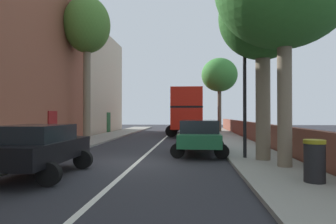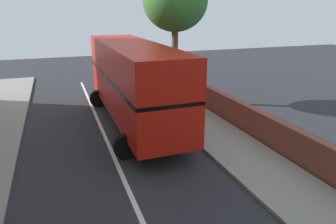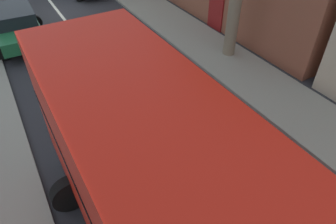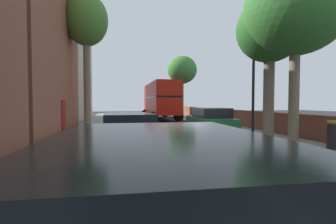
% 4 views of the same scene
% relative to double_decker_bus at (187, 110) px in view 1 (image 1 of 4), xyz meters
% --- Properties ---
extents(ground_plane, '(84.00, 84.00, 0.00)m').
position_rel_double_decker_bus_xyz_m(ground_plane, '(-1.70, -16.36, -2.35)').
color(ground_plane, '#28282D').
extents(road_centre_line, '(0.16, 54.00, 0.01)m').
position_rel_double_decker_bus_xyz_m(road_centre_line, '(-1.70, -16.36, -2.35)').
color(road_centre_line, silver).
rests_on(road_centre_line, ground).
extents(sidewalk_left, '(2.60, 60.00, 0.12)m').
position_rel_double_decker_bus_xyz_m(sidewalk_left, '(-6.60, -16.36, -2.29)').
color(sidewalk_left, gray).
rests_on(sidewalk_left, ground).
extents(sidewalk_right, '(2.60, 60.00, 0.12)m').
position_rel_double_decker_bus_xyz_m(sidewalk_right, '(3.20, -16.36, -2.29)').
color(sidewalk_right, gray).
rests_on(sidewalk_right, ground).
extents(boundary_wall_right, '(0.36, 54.00, 1.33)m').
position_rel_double_decker_bus_xyz_m(boundary_wall_right, '(4.75, -16.36, -1.69)').
color(boundary_wall_right, brown).
rests_on(boundary_wall_right, ground).
extents(double_decker_bus, '(3.61, 10.71, 4.06)m').
position_rel_double_decker_bus_xyz_m(double_decker_bus, '(0.00, 0.00, 0.00)').
color(double_decker_bus, red).
rests_on(double_decker_bus, ground).
extents(parked_car_black_left_2, '(2.48, 3.98, 1.56)m').
position_rel_double_decker_bus_xyz_m(parked_car_black_left_2, '(-4.20, -19.07, -1.45)').
color(parked_car_black_left_2, black).
rests_on(parked_car_black_left_2, ground).
extents(parked_car_green_right_3, '(2.60, 4.57, 1.61)m').
position_rel_double_decker_bus_xyz_m(parked_car_green_right_3, '(0.80, -13.81, -1.43)').
color(parked_car_green_right_3, '#1E6038').
rests_on(parked_car_green_right_3, ground).
extents(street_tree_right_1, '(3.77, 3.77, 7.73)m').
position_rel_double_decker_bus_xyz_m(street_tree_right_1, '(3.37, 2.99, 3.68)').
color(street_tree_right_1, brown).
rests_on(street_tree_right_1, sidewalk_right).
extents(street_tree_right_3, '(3.44, 3.44, 7.31)m').
position_rel_double_decker_bus_xyz_m(street_tree_right_3, '(3.21, -15.98, 3.26)').
color(street_tree_right_3, '#7A6B56').
rests_on(street_tree_right_3, sidewalk_right).
extents(street_tree_left_4, '(3.28, 3.28, 10.13)m').
position_rel_double_decker_bus_xyz_m(street_tree_left_4, '(-6.98, -7.74, 5.72)').
color(street_tree_left_4, '#7A6B56').
rests_on(street_tree_left_4, sidewalk_left).
extents(lamppost_right, '(0.32, 0.32, 6.31)m').
position_rel_double_decker_bus_xyz_m(lamppost_right, '(2.60, -15.48, 1.45)').
color(lamppost_right, black).
rests_on(lamppost_right, sidewalk_right).
extents(litter_bin_right, '(0.55, 0.55, 1.10)m').
position_rel_double_decker_bus_xyz_m(litter_bin_right, '(3.60, -19.69, -1.68)').
color(litter_bin_right, black).
rests_on(litter_bin_right, sidewalk_right).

